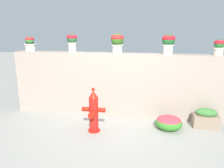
# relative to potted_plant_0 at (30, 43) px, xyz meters

# --- Properties ---
(ground_plane) EXTENTS (24.00, 24.00, 0.00)m
(ground_plane) POSITION_rel_potted_plant_0_xyz_m (2.21, -1.19, -1.72)
(ground_plane) COLOR gray
(stone_wall) EXTENTS (5.09, 0.35, 1.52)m
(stone_wall) POSITION_rel_potted_plant_0_xyz_m (2.21, -0.03, -0.96)
(stone_wall) COLOR #A29082
(stone_wall) RESTS_ON ground
(potted_plant_0) EXTENTS (0.28, 0.28, 0.37)m
(potted_plant_0) POSITION_rel_potted_plant_0_xyz_m (0.00, 0.00, 0.00)
(potted_plant_0) COLOR beige
(potted_plant_0) RESTS_ON stone_wall
(potted_plant_1) EXTENTS (0.25, 0.25, 0.44)m
(potted_plant_1) POSITION_rel_potted_plant_0_xyz_m (1.09, 0.01, 0.08)
(potted_plant_1) COLOR silver
(potted_plant_1) RESTS_ON stone_wall
(potted_plant_2) EXTENTS (0.31, 0.31, 0.46)m
(potted_plant_2) POSITION_rel_potted_plant_0_xyz_m (2.20, -0.03, 0.08)
(potted_plant_2) COLOR silver
(potted_plant_2) RESTS_ON stone_wall
(potted_plant_3) EXTENTS (0.29, 0.29, 0.45)m
(potted_plant_3) POSITION_rel_potted_plant_0_xyz_m (3.36, -0.03, 0.08)
(potted_plant_3) COLOR silver
(potted_plant_3) RESTS_ON stone_wall
(potted_plant_4) EXTENTS (0.23, 0.23, 0.35)m
(potted_plant_4) POSITION_rel_potted_plant_0_xyz_m (4.44, -0.00, 0.00)
(potted_plant_4) COLOR beige
(potted_plant_4) RESTS_ON stone_wall
(fire_hydrant) EXTENTS (0.49, 0.39, 0.94)m
(fire_hydrant) POSITION_rel_potted_plant_0_xyz_m (1.86, -1.05, -1.29)
(fire_hydrant) COLOR red
(fire_hydrant) RESTS_ON ground
(flower_bush_left) EXTENTS (0.57, 0.51, 0.30)m
(flower_bush_left) POSITION_rel_potted_plant_0_xyz_m (3.42, -0.69, -1.57)
(flower_bush_left) COLOR #367E29
(flower_bush_left) RESTS_ON ground
(planter_box) EXTENTS (0.54, 0.32, 0.43)m
(planter_box) POSITION_rel_potted_plant_0_xyz_m (4.22, -0.45, -1.52)
(planter_box) COLOR gray
(planter_box) RESTS_ON ground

